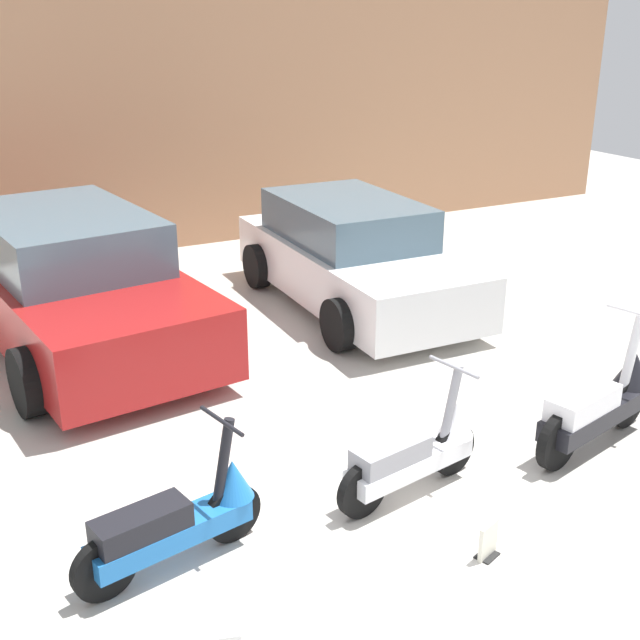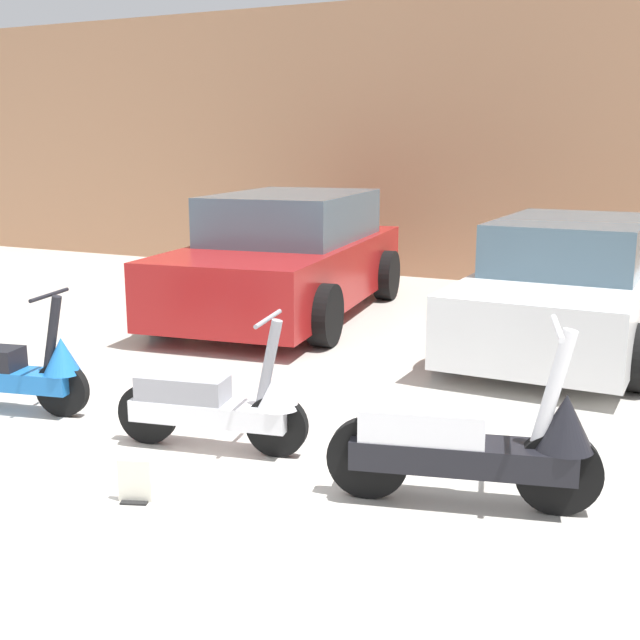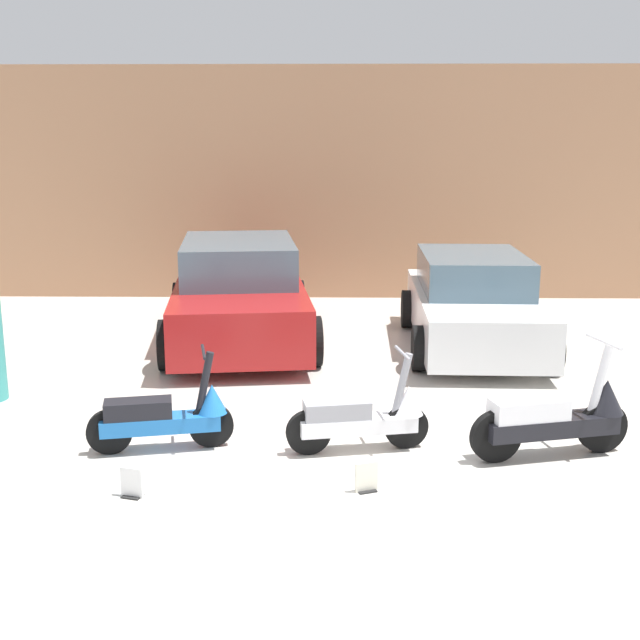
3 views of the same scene
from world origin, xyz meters
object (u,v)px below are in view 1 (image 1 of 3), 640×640
Objects in this scene: scooter_front_left at (179,519)px; scooter_front_right at (416,452)px; scooter_front_center at (601,402)px; car_rear_center at (353,256)px; placard_near_right_scooter at (488,542)px; car_rear_left at (74,284)px.

scooter_front_left is 1.88m from scooter_front_right.
car_rear_center reaches higher than scooter_front_center.
scooter_front_right reaches higher than placard_near_right_scooter.
car_rear_center is at bearing 77.80° from scooter_front_center.
car_rear_center is 5.17m from placard_near_right_scooter.
car_rear_left is 5.40m from placard_near_right_scooter.
scooter_front_center is 0.35× the size of car_rear_left.
car_rear_left is 17.35× the size of placard_near_right_scooter.
scooter_front_left is 5.34m from car_rear_center.
scooter_front_right is at bearing 14.64° from car_rear_left.
car_rear_center is (3.57, 3.96, 0.29)m from scooter_front_left.
car_rear_left is at bearing 115.05° from scooter_front_center.
scooter_front_left is at bearing -9.94° from car_rear_left.
scooter_front_right is 0.88× the size of scooter_front_center.
scooter_front_center is at bearing -13.97° from scooter_front_right.
scooter_front_right is at bearing 162.81° from scooter_front_center.
car_rear_center is at bearing 56.24° from scooter_front_right.
car_rear_left is (0.22, 4.21, 0.36)m from scooter_front_left.
scooter_front_left reaches higher than scooter_front_right.
scooter_front_left is at bearing -40.59° from car_rear_center.
scooter_front_right is 0.35× the size of car_rear_center.
placard_near_right_scooter is at bearing -37.37° from scooter_front_left.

